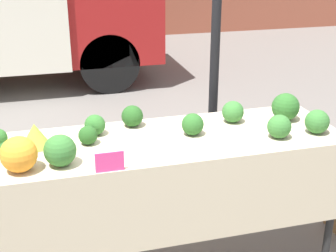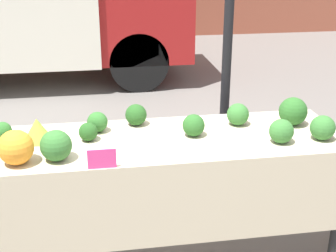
{
  "view_description": "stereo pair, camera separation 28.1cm",
  "coord_description": "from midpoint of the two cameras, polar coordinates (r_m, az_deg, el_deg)",
  "views": [
    {
      "loc": [
        -0.68,
        -2.52,
        2.05
      ],
      "look_at": [
        0.0,
        0.0,
        0.99
      ],
      "focal_mm": 50.0,
      "sensor_mm": 36.0,
      "label": 1
    },
    {
      "loc": [
        -0.41,
        -2.58,
        2.05
      ],
      "look_at": [
        0.0,
        0.0,
        0.99
      ],
      "focal_mm": 50.0,
      "sensor_mm": 36.0,
      "label": 2
    }
  ],
  "objects": [
    {
      "name": "tent_pole",
      "position": [
        3.51,
        3.43,
        8.37
      ],
      "size": [
        0.07,
        0.07,
        2.43
      ],
      "color": "black",
      "rests_on": "ground_plane"
    },
    {
      "name": "market_table",
      "position": [
        2.84,
        -2.49,
        -4.39
      ],
      "size": [
        2.16,
        0.7,
        0.91
      ],
      "color": "beige",
      "rests_on": "ground_plane"
    },
    {
      "name": "orange_cauliflower",
      "position": [
        2.58,
        -20.76,
        -3.32
      ],
      "size": [
        0.19,
        0.19,
        0.19
      ],
      "color": "orange",
      "rests_on": "market_table"
    },
    {
      "name": "romanesco_head",
      "position": [
        2.85,
        -18.65,
        -1.14
      ],
      "size": [
        0.18,
        0.18,
        0.14
      ],
      "color": "#93B238",
      "rests_on": "market_table"
    },
    {
      "name": "broccoli_head_0",
      "position": [
        2.92,
        -11.64,
        0.07
      ],
      "size": [
        0.13,
        0.13,
        0.13
      ],
      "color": "#2D6628",
      "rests_on": "market_table"
    },
    {
      "name": "broccoli_head_1",
      "position": [
        3.07,
        5.34,
        1.68
      ],
      "size": [
        0.14,
        0.14,
        0.14
      ],
      "color": "#336B2D",
      "rests_on": "market_table"
    },
    {
      "name": "broccoli_head_2",
      "position": [
        2.86,
        0.22,
        0.15
      ],
      "size": [
        0.14,
        0.14,
        0.14
      ],
      "color": "#285B23",
      "rests_on": "market_table"
    },
    {
      "name": "broccoli_head_3",
      "position": [
        2.74,
        -21.71,
        -2.91
      ],
      "size": [
        0.11,
        0.11,
        0.11
      ],
      "color": "#285B23",
      "rests_on": "market_table"
    },
    {
      "name": "broccoli_head_4",
      "position": [
        2.57,
        -16.11,
        -2.97
      ],
      "size": [
        0.17,
        0.17,
        0.17
      ],
      "color": "#336B2D",
      "rests_on": "market_table"
    },
    {
      "name": "broccoli_head_6",
      "position": [
        3.16,
        11.69,
        2.25
      ],
      "size": [
        0.18,
        0.18,
        0.18
      ],
      "color": "#285B23",
      "rests_on": "market_table"
    },
    {
      "name": "broccoli_head_7",
      "position": [
        2.99,
        15.2,
        0.46
      ],
      "size": [
        0.15,
        0.15,
        0.15
      ],
      "color": "#336B2D",
      "rests_on": "market_table"
    },
    {
      "name": "broccoli_head_8",
      "position": [
        2.8,
        -12.59,
        -1.17
      ],
      "size": [
        0.11,
        0.11,
        0.11
      ],
      "color": "#23511E",
      "rests_on": "market_table"
    },
    {
      "name": "broccoli_head_9",
      "position": [
        3.02,
        -7.05,
        1.15
      ],
      "size": [
        0.14,
        0.14,
        0.14
      ],
      "color": "#23511E",
      "rests_on": "market_table"
    },
    {
      "name": "broccoli_head_10",
      "position": [
        2.87,
        10.71,
        -0.12
      ],
      "size": [
        0.15,
        0.15,
        0.15
      ],
      "color": "#336B2D",
      "rests_on": "market_table"
    },
    {
      "name": "price_sign",
      "position": [
        2.46,
        -10.4,
        -4.41
      ],
      "size": [
        0.15,
        0.01,
        0.11
      ],
      "color": "#E53D84",
      "rests_on": "market_table"
    }
  ]
}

